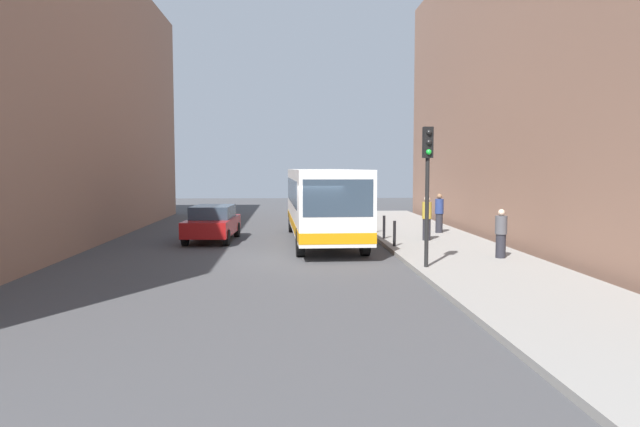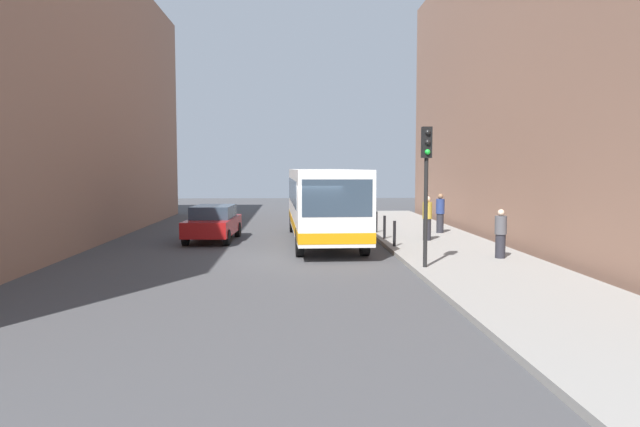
# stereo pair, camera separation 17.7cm
# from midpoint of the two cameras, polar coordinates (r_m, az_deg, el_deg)

# --- Properties ---
(ground_plane) EXTENTS (80.00, 80.00, 0.00)m
(ground_plane) POSITION_cam_midpoint_polar(r_m,az_deg,el_deg) (19.88, -1.87, -4.43)
(ground_plane) COLOR #424244
(sidewalk) EXTENTS (4.40, 40.00, 0.15)m
(sidewalk) POSITION_cam_midpoint_polar(r_m,az_deg,el_deg) (20.70, 13.28, -3.98)
(sidewalk) COLOR gray
(sidewalk) RESTS_ON ground
(building_left) EXTENTS (7.00, 32.00, 12.34)m
(building_left) POSITION_cam_midpoint_polar(r_m,az_deg,el_deg) (26.28, -28.56, 10.70)
(building_left) COLOR #936B56
(building_left) RESTS_ON ground
(building_right) EXTENTS (7.00, 32.00, 13.51)m
(building_right) POSITION_cam_midpoint_polar(r_m,az_deg,el_deg) (26.73, 23.96, 12.01)
(building_right) COLOR #936B56
(building_right) RESTS_ON ground
(bus) EXTENTS (2.86, 11.09, 3.00)m
(bus) POSITION_cam_midpoint_polar(r_m,az_deg,el_deg) (24.29, 0.02, 1.29)
(bus) COLOR white
(bus) RESTS_ON ground
(car_beside_bus) EXTENTS (2.04, 4.48, 1.48)m
(car_beside_bus) POSITION_cam_midpoint_polar(r_m,az_deg,el_deg) (25.11, -10.57, -0.84)
(car_beside_bus) COLOR maroon
(car_beside_bus) RESTS_ON ground
(traffic_light) EXTENTS (0.28, 0.33, 4.10)m
(traffic_light) POSITION_cam_midpoint_polar(r_m,az_deg,el_deg) (17.41, 10.10, 4.18)
(traffic_light) COLOR black
(traffic_light) RESTS_ON sidewalk
(bollard_near) EXTENTS (0.11, 0.11, 0.95)m
(bollard_near) POSITION_cam_midpoint_polar(r_m,az_deg,el_deg) (22.07, 7.00, -1.93)
(bollard_near) COLOR black
(bollard_near) RESTS_ON sidewalk
(bollard_mid) EXTENTS (0.11, 0.11, 0.95)m
(bollard_mid) POSITION_cam_midpoint_polar(r_m,az_deg,el_deg) (24.41, 6.02, -1.32)
(bollard_mid) COLOR black
(bollard_mid) RESTS_ON sidewalk
(bollard_far) EXTENTS (0.11, 0.11, 0.95)m
(bollard_far) POSITION_cam_midpoint_polar(r_m,az_deg,el_deg) (26.75, 5.21, -0.81)
(bollard_far) COLOR black
(bollard_far) RESTS_ON sidewalk
(pedestrian_near_signal) EXTENTS (0.38, 0.38, 1.58)m
(pedestrian_near_signal) POSITION_cam_midpoint_polar(r_m,az_deg,el_deg) (19.89, 16.89, -1.89)
(pedestrian_near_signal) COLOR #26262D
(pedestrian_near_signal) RESTS_ON sidewalk
(pedestrian_mid_sidewalk) EXTENTS (0.38, 0.38, 1.78)m
(pedestrian_mid_sidewalk) POSITION_cam_midpoint_polar(r_m,az_deg,el_deg) (24.04, 10.10, -0.44)
(pedestrian_mid_sidewalk) COLOR #26262D
(pedestrian_mid_sidewalk) RESTS_ON sidewalk
(pedestrian_far_sidewalk) EXTENTS (0.38, 0.38, 1.76)m
(pedestrian_far_sidewalk) POSITION_cam_midpoint_polar(r_m,az_deg,el_deg) (26.93, 11.30, 0.03)
(pedestrian_far_sidewalk) COLOR #26262D
(pedestrian_far_sidewalk) RESTS_ON sidewalk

